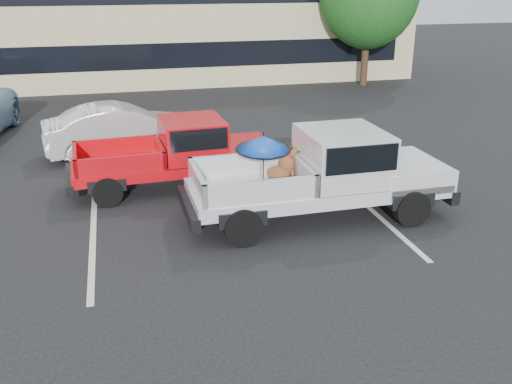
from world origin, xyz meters
TOP-DOWN VIEW (x-y plane):
  - ground at (0.00, 0.00)m, footprint 90.00×90.00m
  - stripe_left at (-3.00, 2.00)m, footprint 0.12×5.00m
  - stripe_right at (3.00, 2.00)m, footprint 0.12×5.00m
  - motel_building at (2.00, 20.99)m, footprint 20.40×8.40m
  - silver_pickup at (1.98, 2.00)m, footprint 5.72×2.19m
  - red_pickup at (-0.75, 4.63)m, footprint 5.14×2.09m
  - silver_sedan at (-2.20, 7.70)m, footprint 4.54×2.16m

SIDE VIEW (x-z plane):
  - ground at x=0.00m, z-range 0.00..0.00m
  - stripe_left at x=-3.00m, z-range 0.00..0.01m
  - stripe_right at x=3.00m, z-range 0.00..0.01m
  - silver_sedan at x=-2.20m, z-range 0.00..1.44m
  - red_pickup at x=-0.75m, z-range 0.08..1.74m
  - silver_pickup at x=1.98m, z-range 0.02..2.08m
  - motel_building at x=2.00m, z-range 0.06..6.36m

